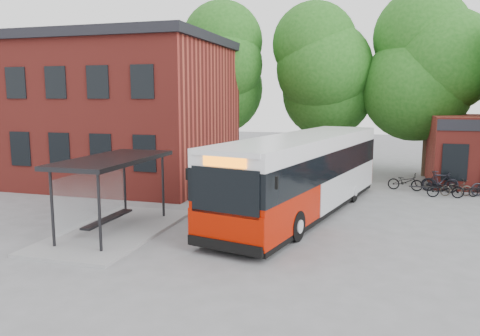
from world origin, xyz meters
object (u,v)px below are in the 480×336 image
(city_bus, at_px, (304,175))
(bicycle_4, at_px, (456,188))
(bicycle_2, at_px, (445,189))
(bus_shelter, at_px, (114,195))
(bicycle_0, at_px, (405,182))
(bicycle_1, at_px, (439,182))
(bicycle_3, at_px, (441,181))

(city_bus, height_order, bicycle_4, city_bus)
(bicycle_2, bearing_deg, bus_shelter, 124.78)
(city_bus, height_order, bicycle_2, city_bus)
(bicycle_0, bearing_deg, bicycle_1, -82.54)
(bicycle_0, relative_size, bicycle_3, 0.99)
(bicycle_0, relative_size, bicycle_1, 0.99)
(bus_shelter, height_order, bicycle_4, bus_shelter)
(bus_shelter, relative_size, bicycle_2, 3.90)
(bus_shelter, relative_size, city_bus, 0.52)
(bicycle_1, bearing_deg, city_bus, 150.73)
(bicycle_2, bearing_deg, bicycle_4, -47.58)
(bicycle_0, distance_m, bicycle_4, 2.58)
(bicycle_3, bearing_deg, bicycle_0, 93.97)
(bicycle_2, xyz_separation_m, bicycle_3, (-0.03, 1.67, 0.08))
(city_bus, distance_m, bicycle_2, 8.42)
(bus_shelter, bearing_deg, bicycle_4, 38.64)
(bicycle_0, bearing_deg, bicycle_2, -119.29)
(bicycle_3, bearing_deg, bus_shelter, 129.97)
(bicycle_1, distance_m, bicycle_4, 1.10)
(bicycle_3, distance_m, bicycle_4, 1.24)
(bus_shelter, bearing_deg, bicycle_1, 42.27)
(bicycle_0, distance_m, bicycle_3, 1.84)
(bicycle_1, xyz_separation_m, bicycle_4, (0.72, -0.82, -0.12))
(bicycle_2, bearing_deg, bicycle_3, -2.36)
(bicycle_1, relative_size, bicycle_4, 1.12)
(bicycle_3, height_order, bicycle_4, bicycle_3)
(city_bus, distance_m, bicycle_4, 9.25)
(bus_shelter, bearing_deg, bicycle_2, 38.27)
(bus_shelter, xyz_separation_m, bicycle_0, (11.02, 11.61, -0.97))
(bicycle_0, height_order, bicycle_3, bicycle_3)
(bicycle_4, bearing_deg, bicycle_2, 118.23)
(bus_shelter, relative_size, bicycle_1, 3.77)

